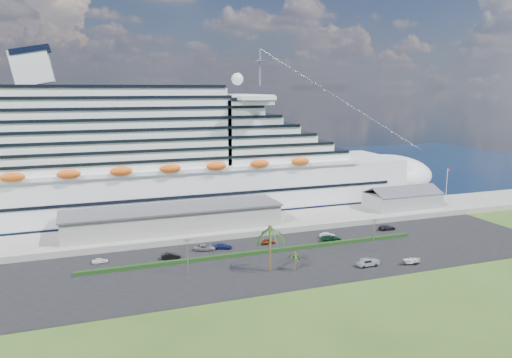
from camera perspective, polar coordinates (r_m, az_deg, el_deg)
name	(u,v)px	position (r m, az deg, el deg)	size (l,w,h in m)	color
ground	(317,272)	(115.77, 7.03, -10.51)	(420.00, 420.00, 0.00)	#334D19
asphalt_lot	(297,257)	(125.02, 4.71, -8.84)	(140.00, 38.00, 0.12)	black
wharf	(257,224)	(150.36, 0.07, -5.14)	(240.00, 20.00, 1.80)	gray
water	(190,177)	(235.07, -7.52, 0.21)	(420.00, 160.00, 0.02)	black
cruise_ship	(169,164)	(164.33, -9.92, 1.67)	(191.00, 38.00, 54.00)	silver
terminal_building	(173,218)	(142.90, -9.41, -4.41)	(61.00, 15.00, 6.30)	gray
port_shed	(402,199)	(173.89, 16.38, -2.25)	(24.00, 12.31, 7.37)	gray
flagpole	(447,184)	(184.31, 20.97, -0.59)	(1.08, 0.16, 12.00)	silver
hedge	(260,252)	(126.28, 0.42, -8.36)	(88.00, 1.10, 0.90)	black
lamp_post_left	(188,253)	(112.15, -7.83, -8.33)	(1.60, 0.35, 8.27)	gray
lamp_post_right	(374,231)	(130.34, 13.36, -5.85)	(1.60, 0.35, 8.27)	gray
palm_tall	(270,233)	(112.31, 1.62, -6.14)	(8.82, 8.82, 11.13)	#47301E
palm_short	(295,255)	(114.76, 4.47, -8.71)	(3.53, 3.53, 4.56)	#47301E
parked_car_0	(100,261)	(125.46, -17.39, -8.89)	(1.48, 3.68, 1.25)	white
parked_car_1	(171,256)	(124.35, -9.71, -8.66)	(1.60, 4.60, 1.52)	black
parked_car_2	(205,248)	(129.36, -5.84, -7.81)	(2.50, 5.42, 1.51)	gray
parked_car_3	(222,246)	(130.29, -3.89, -7.65)	(2.07, 5.10, 1.48)	#172150
parked_car_4	(268,241)	(133.87, 1.38, -7.15)	(1.65, 4.11, 1.40)	maroon
parked_car_5	(328,235)	(140.48, 8.18, -6.40)	(1.50, 4.31, 1.42)	silver
parked_car_6	(331,238)	(137.80, 8.58, -6.71)	(2.60, 5.63, 1.57)	black
parked_car_7	(387,227)	(151.52, 14.72, -5.38)	(2.09, 5.13, 1.49)	black
pickup_truck	(368,262)	(120.49, 12.66, -9.27)	(5.25, 2.10, 1.84)	black
boat_trailer	(412,260)	(124.76, 17.45, -8.81)	(5.34, 3.41, 1.54)	gray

